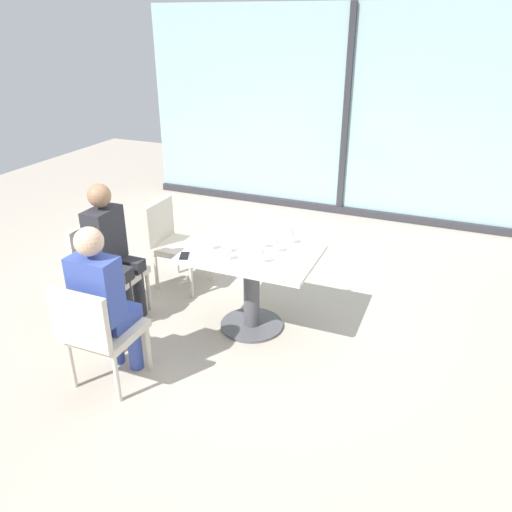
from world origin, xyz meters
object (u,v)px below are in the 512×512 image
wine_glass_4 (261,234)px  dining_table_main (252,275)px  person_front_left (103,298)px  wine_glass_1 (224,239)px  wine_glass_3 (260,249)px  cell_phone_on_table (184,256)px  wine_glass_0 (290,230)px  wine_glass_2 (275,238)px  chair_side_end (105,266)px  wine_glass_5 (207,236)px  chair_front_left (97,329)px  chair_far_left (173,239)px  coffee_cup (226,255)px  person_side_end (112,247)px  handbag_0 (104,331)px

wine_glass_4 → dining_table_main: bearing=-114.2°
person_front_left → wine_glass_1: 1.09m
wine_glass_3 → cell_phone_on_table: size_ratio=1.28×
wine_glass_0 → wine_glass_2: bearing=-104.6°
dining_table_main → wine_glass_4: bearing=65.8°
chair_side_end → dining_table_main: bearing=13.2°
chair_side_end → wine_glass_5: bearing=12.0°
chair_front_left → cell_phone_on_table: chair_front_left is taller
wine_glass_3 → dining_table_main: bearing=130.5°
wine_glass_2 → chair_far_left: bearing=162.1°
coffee_cup → dining_table_main: bearing=59.6°
wine_glass_2 → cell_phone_on_table: (-0.66, -0.35, -0.13)m
cell_phone_on_table → wine_glass_3: bearing=-12.2°
wine_glass_0 → wine_glass_1: (-0.44, -0.39, 0.00)m
wine_glass_4 → person_side_end: bearing=-161.9°
chair_far_left → person_front_left: person_front_left is taller
chair_far_left → wine_glass_1: (0.85, -0.56, 0.37)m
wine_glass_1 → coffee_cup: 0.16m
wine_glass_4 → person_front_left: bearing=-122.7°
wine_glass_4 → cell_phone_on_table: (-0.52, -0.39, -0.13)m
wine_glass_2 → wine_glass_3: size_ratio=1.00×
chair_side_end → coffee_cup: 1.21m
chair_far_left → wine_glass_4: wine_glass_4 is taller
dining_table_main → wine_glass_2: bearing=18.0°
chair_front_left → wine_glass_1: 1.23m
person_front_left → coffee_cup: person_front_left is taller
wine_glass_4 → cell_phone_on_table: bearing=-143.6°
dining_table_main → wine_glass_2: size_ratio=5.95×
chair_side_end → cell_phone_on_table: size_ratio=6.04×
chair_far_left → wine_glass_2: wine_glass_2 is taller
chair_side_end → wine_glass_1: size_ratio=4.70×
wine_glass_0 → handbag_0: bearing=-140.8°
wine_glass_4 → wine_glass_5: 0.45m
wine_glass_3 → wine_glass_5: bearing=171.9°
wine_glass_5 → cell_phone_on_table: 0.25m
wine_glass_5 → chair_far_left: bearing=141.1°
chair_side_end → wine_glass_1: (1.10, 0.20, 0.37)m
chair_far_left → chair_front_left: bearing=-77.8°
dining_table_main → wine_glass_1: bearing=-152.1°
wine_glass_0 → wine_glass_4: bearing=-137.3°
wine_glass_3 → wine_glass_4: (-0.11, 0.27, 0.00)m
chair_far_left → wine_glass_1: bearing=-33.6°
chair_side_end → chair_far_left: size_ratio=1.00×
chair_side_end → wine_glass_3: wine_glass_3 is taller
wine_glass_2 → handbag_0: bearing=-146.2°
person_front_left → coffee_cup: (0.57, 0.84, 0.08)m
dining_table_main → wine_glass_0: (0.24, 0.28, 0.35)m
dining_table_main → wine_glass_2: wine_glass_2 is taller
chair_front_left → person_front_left: size_ratio=0.69×
wine_glass_3 → cell_phone_on_table: wine_glass_3 is taller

